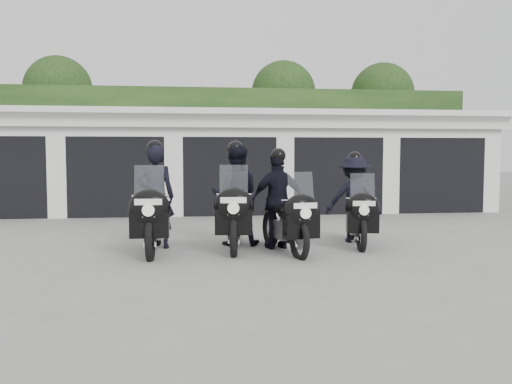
{
  "coord_description": "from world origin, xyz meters",
  "views": [
    {
      "loc": [
        -1.14,
        -9.58,
        1.72
      ],
      "look_at": [
        0.04,
        -0.04,
        1.05
      ],
      "focal_mm": 38.0,
      "sensor_mm": 36.0,
      "label": 1
    }
  ],
  "objects": [
    {
      "name": "police_bike_d",
      "position": [
        2.04,
        0.5,
        0.78
      ],
      "size": [
        1.17,
        2.09,
        1.83
      ],
      "rotation": [
        0.0,
        0.0,
        -0.16
      ],
      "color": "black",
      "rests_on": "ground"
    },
    {
      "name": "ground",
      "position": [
        0.0,
        0.0,
        0.0
      ],
      "size": [
        80.0,
        80.0,
        0.0
      ],
      "primitive_type": "plane",
      "color": "gray",
      "rests_on": "ground"
    },
    {
      "name": "police_bike_b",
      "position": [
        -0.29,
        0.4,
        0.86
      ],
      "size": [
        0.99,
        2.34,
        2.04
      ],
      "rotation": [
        0.0,
        0.0,
        -0.11
      ],
      "color": "black",
      "rests_on": "ground"
    },
    {
      "name": "background_vegetation",
      "position": [
        0.37,
        12.92,
        2.77
      ],
      "size": [
        20.0,
        3.9,
        5.8
      ],
      "color": "#183212",
      "rests_on": "ground"
    },
    {
      "name": "police_bike_c",
      "position": [
        0.51,
        -0.06,
        0.8
      ],
      "size": [
        1.12,
        2.15,
        1.89
      ],
      "rotation": [
        0.0,
        0.0,
        0.19
      ],
      "color": "black",
      "rests_on": "ground"
    },
    {
      "name": "garage_block",
      "position": [
        -0.0,
        8.06,
        1.42
      ],
      "size": [
        16.4,
        6.8,
        2.96
      ],
      "color": "white",
      "rests_on": "ground"
    },
    {
      "name": "police_bike_a",
      "position": [
        -1.76,
        0.1,
        0.81
      ],
      "size": [
        0.72,
        2.34,
        2.04
      ],
      "rotation": [
        0.0,
        0.0,
        -0.02
      ],
      "color": "black",
      "rests_on": "ground"
    }
  ]
}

